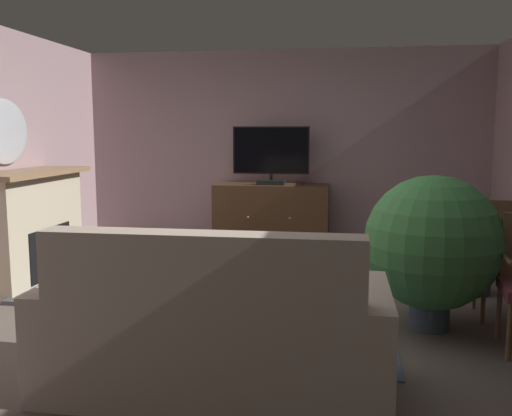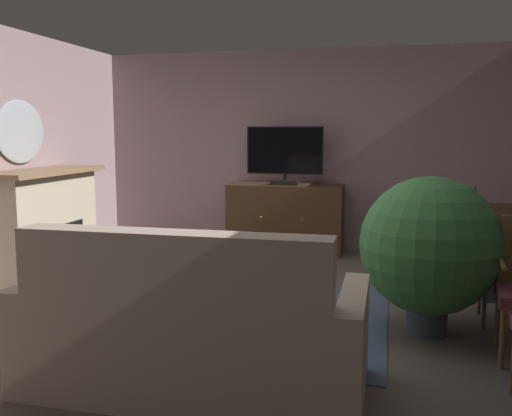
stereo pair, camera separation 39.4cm
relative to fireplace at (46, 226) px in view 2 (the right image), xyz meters
The scene contains 15 objects.
ground_plane 2.57m from the fireplace, 17.82° to the right, with size 5.92×6.40×0.04m, color #665B51.
wall_back 3.32m from the fireplace, 42.55° to the left, with size 5.92×0.10×2.62m, color gray.
rug_central 2.48m from the fireplace, 19.12° to the right, with size 2.59×2.19×0.01m, color slate.
fireplace is the anchor object (origin of this frame).
wall_mirror_oval 1.03m from the fireplace, behind, with size 0.06×0.82×0.67m, color #B2B7BF.
tv_cabinet 2.92m from the fireplace, 39.01° to the left, with size 1.48×0.51×0.88m.
television 2.97m from the fireplace, 38.18° to the left, with size 0.98×0.20×0.74m.
coffee_table 2.65m from the fireplace, 21.36° to the right, with size 0.90×0.65×0.45m.
tv_remote 2.87m from the fireplace, 18.89° to the right, with size 0.17×0.05×0.02m, color black.
sofa_floral 3.27m from the fireplace, 41.98° to the right, with size 2.05×0.92×1.03m.
side_chair_mid_row 4.55m from the fireplace, ahead, with size 0.48×0.51×0.97m.
potted_plant_on_hearth_side 4.79m from the fireplace, 19.25° to the left, with size 0.42×0.42×0.97m.
potted_plant_small_fern_corner 3.97m from the fireplace, 12.24° to the right, with size 1.06×1.06×1.23m.
potted_plant_leafy_by_curtain 4.48m from the fireplace, ahead, with size 1.01×0.85×0.91m.
cat 1.44m from the fireplace, ahead, with size 0.48×0.59×0.24m.
Camera 2 is at (1.17, -4.45, 1.56)m, focal length 39.20 mm.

